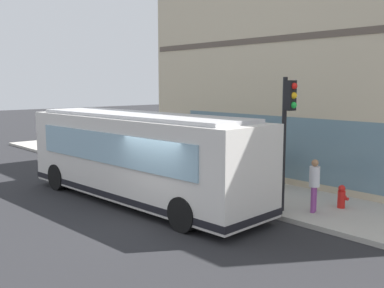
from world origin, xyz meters
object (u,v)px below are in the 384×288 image
object	(u,v)px
traffic_light_near_corner	(287,119)
pedestrian_near_building_entrance	(280,162)
pedestrian_walking_along_curb	(314,182)
city_bus_nearside	(138,157)
fire_hydrant	(342,197)

from	to	relation	value
traffic_light_near_corner	pedestrian_near_building_entrance	size ratio (longest dim) A/B	2.49
pedestrian_walking_along_curb	pedestrian_near_building_entrance	bearing A→B (deg)	55.03
pedestrian_near_building_entrance	pedestrian_walking_along_curb	bearing A→B (deg)	-124.97
city_bus_nearside	traffic_light_near_corner	size ratio (longest dim) A/B	2.47
pedestrian_walking_along_curb	traffic_light_near_corner	bearing A→B (deg)	132.94
city_bus_nearside	traffic_light_near_corner	distance (m)	5.24
city_bus_nearside	fire_hydrant	size ratio (longest dim) A/B	13.73
fire_hydrant	city_bus_nearside	bearing A→B (deg)	126.55
pedestrian_walking_along_curb	pedestrian_near_building_entrance	distance (m)	3.38
pedestrian_near_building_entrance	fire_hydrant	bearing A→B (deg)	-105.75
city_bus_nearside	pedestrian_walking_along_curb	xyz separation A→B (m)	(2.95, -5.08, -0.46)
pedestrian_walking_along_curb	pedestrian_near_building_entrance	world-z (taller)	pedestrian_near_building_entrance
city_bus_nearside	pedestrian_walking_along_curb	bearing A→B (deg)	-59.82
pedestrian_walking_along_curb	city_bus_nearside	bearing A→B (deg)	120.18
traffic_light_near_corner	fire_hydrant	world-z (taller)	traffic_light_near_corner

